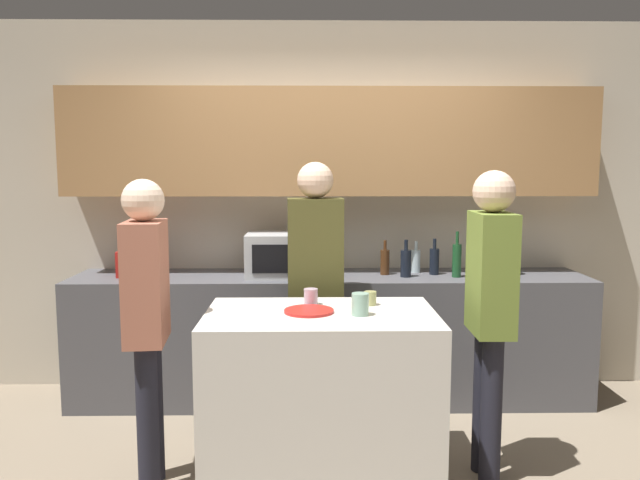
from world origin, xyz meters
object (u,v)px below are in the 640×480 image
object	(u,v)px
bottle_2	(416,260)
bottle_3	(434,261)
cup_0	(311,297)
bottle_1	(406,263)
person_center	(147,309)
bottle_4	(457,260)
plate_on_island	(309,311)
toaster	(138,264)
cup_1	(370,298)
cup_2	(360,304)
bottle_0	(385,261)
person_right	(315,272)
potted_plant	(504,247)
person_left	(491,299)
microwave	(284,255)

from	to	relation	value
bottle_2	bottle_3	world-z (taller)	bottle_3
bottle_3	cup_0	size ratio (longest dim) A/B	2.86
bottle_1	person_center	bearing A→B (deg)	-142.11
bottle_3	bottle_4	distance (m)	0.17
bottle_4	plate_on_island	distance (m)	1.48
toaster	cup_1	world-z (taller)	toaster
cup_2	plate_on_island	bearing A→B (deg)	165.70
bottle_0	bottle_3	world-z (taller)	bottle_3
toaster	plate_on_island	bearing A→B (deg)	-43.41
cup_1	cup_2	size ratio (longest dim) A/B	0.67
bottle_4	person_center	size ratio (longest dim) A/B	0.20
bottle_0	bottle_2	bearing A→B (deg)	20.35
person_right	potted_plant	bearing A→B (deg)	-161.47
potted_plant	cup_1	size ratio (longest dim) A/B	5.18
bottle_4	person_right	world-z (taller)	person_right
bottle_1	cup_2	xyz separation A→B (m)	(-0.41, -1.15, -0.03)
bottle_0	toaster	bearing A→B (deg)	-178.57
bottle_4	plate_on_island	world-z (taller)	bottle_4
bottle_0	cup_0	world-z (taller)	bottle_0
potted_plant	bottle_4	size ratio (longest dim) A/B	1.24
potted_plant	bottle_2	size ratio (longest dim) A/B	1.74
cup_0	cup_1	xyz separation A→B (m)	(0.33, -0.01, -0.01)
cup_0	person_left	world-z (taller)	person_left
cup_1	plate_on_island	bearing A→B (deg)	-153.66
potted_plant	bottle_1	world-z (taller)	potted_plant
toaster	person_center	xyz separation A→B (m)	(0.37, -1.21, -0.04)
potted_plant	bottle_4	xyz separation A→B (m)	(-0.35, -0.06, -0.08)
bottle_2	cup_2	xyz separation A→B (m)	(-0.51, -1.33, -0.02)
person_left	cup_0	bearing A→B (deg)	79.26
bottle_0	cup_2	xyz separation A→B (m)	(-0.28, -1.24, -0.03)
bottle_4	cup_2	bearing A→B (deg)	-123.86
toaster	bottle_0	xyz separation A→B (m)	(1.73, 0.04, 0.00)
person_center	bottle_4	bearing A→B (deg)	116.78
bottle_1	person_left	bearing A→B (deg)	-76.03
bottle_3	bottle_4	world-z (taller)	bottle_4
microwave	cup_0	xyz separation A→B (m)	(0.18, -0.95, -0.10)
microwave	person_center	distance (m)	1.37
bottle_3	bottle_4	size ratio (longest dim) A/B	0.80
bottle_2	person_center	xyz separation A→B (m)	(-1.59, -1.34, -0.04)
toaster	person_center	distance (m)	1.27
bottle_4	person_center	world-z (taller)	person_center
cup_0	cup_1	distance (m)	0.33
plate_on_island	cup_0	world-z (taller)	cup_0
bottle_4	cup_1	distance (m)	1.13
plate_on_island	person_right	bearing A→B (deg)	86.45
microwave	person_left	size ratio (longest dim) A/B	0.32
person_center	plate_on_island	bearing A→B (deg)	90.48
bottle_0	microwave	bearing A→B (deg)	-176.39
bottle_1	bottle_2	bearing A→B (deg)	61.03
potted_plant	plate_on_island	bearing A→B (deg)	-140.43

